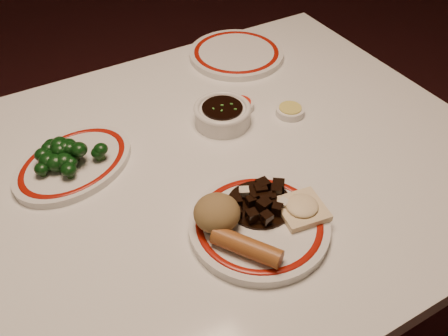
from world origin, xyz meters
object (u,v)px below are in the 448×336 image
fried_wonton (302,208)px  main_plate (259,226)px  spring_roll (247,247)px  rice_mound (217,213)px  stirfry_heap (261,200)px  soy_bowl (222,115)px  dining_table (199,201)px  broccoli_pile (63,153)px  broccoli_plate (74,163)px

fried_wonton → main_plate: bearing=168.5°
spring_roll → rice_mound: bearing=64.8°
main_plate → stirfry_heap: stirfry_heap is taller
rice_mound → soy_bowl: size_ratio=0.65×
main_plate → spring_roll: 0.07m
spring_roll → fried_wonton: spring_roll is taller
rice_mound → stirfry_heap: 0.09m
fried_wonton → spring_roll: bearing=-167.9°
dining_table → spring_roll: size_ratio=10.24×
stirfry_heap → soy_bowl: 0.27m
rice_mound → broccoli_pile: (-0.18, 0.29, -0.01)m
broccoli_plate → dining_table: bearing=-31.7°
spring_roll → broccoli_plate: bearing=82.3°
spring_roll → soy_bowl: 0.37m
fried_wonton → broccoli_plate: size_ratio=0.29×
main_plate → rice_mound: rice_mound is taller
soy_bowl → dining_table: bearing=-138.4°
dining_table → soy_bowl: bearing=41.6°
fried_wonton → broccoli_plate: bearing=132.1°
rice_mound → stirfry_heap: (0.09, 0.00, -0.02)m
fried_wonton → soy_bowl: 0.31m
main_plate → broccoli_pile: bearing=126.6°
stirfry_heap → fried_wonton: bearing=-44.5°
rice_mound → broccoli_plate: rice_mound is taller
main_plate → broccoli_plate: main_plate is taller
main_plate → soy_bowl: bearing=71.6°
fried_wonton → stirfry_heap: 0.07m
main_plate → broccoli_plate: bearing=125.3°
main_plate → broccoli_plate: size_ratio=0.85×
spring_roll → broccoli_plate: (-0.17, 0.36, -0.02)m
spring_roll → fried_wonton: bearing=-21.0°
broccoli_plate → soy_bowl: 0.33m
rice_mound → spring_roll: bearing=-82.2°
soy_bowl → rice_mound: bearing=-121.8°
rice_mound → spring_roll: size_ratio=0.68×
broccoli_plate → broccoli_pile: (-0.01, 0.00, 0.03)m
broccoli_pile → fried_wonton: bearing=-46.9°
broccoli_pile → soy_bowl: broccoli_pile is taller
spring_roll → stirfry_heap: (0.08, 0.08, -0.01)m
broccoli_pile → soy_bowl: 0.34m
rice_mound → stirfry_heap: rice_mound is taller
fried_wonton → rice_mound: bearing=160.9°
stirfry_heap → broccoli_pile: 0.39m
soy_bowl → spring_roll: bearing=-114.2°
dining_table → broccoli_plate: bearing=148.3°
soy_bowl → main_plate: bearing=-108.4°
dining_table → broccoli_pile: broccoli_pile is taller
stirfry_heap → spring_roll: bearing=-135.5°
dining_table → soy_bowl: (0.12, 0.10, 0.11)m
main_plate → soy_bowl: size_ratio=2.13×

